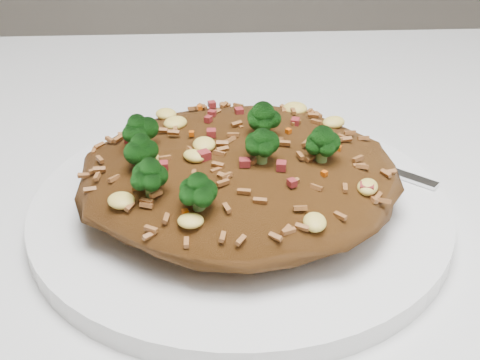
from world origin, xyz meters
name	(u,v)px	position (x,y,z in m)	size (l,w,h in m)	color
dining_table	(290,345)	(0.00, 0.00, 0.66)	(1.20, 0.80, 0.75)	silver
plate	(240,209)	(-0.03, 0.03, 0.76)	(0.27, 0.27, 0.01)	white
fried_rice	(239,164)	(-0.03, 0.03, 0.79)	(0.20, 0.19, 0.06)	brown
fork	(341,154)	(0.04, 0.08, 0.77)	(0.13, 0.12, 0.00)	silver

